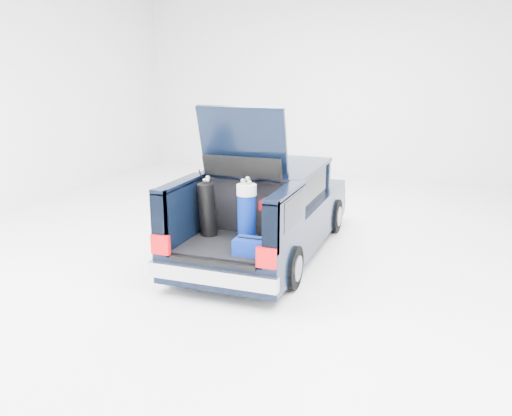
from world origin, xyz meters
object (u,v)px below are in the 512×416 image
at_px(black_golf_bag, 207,209).
at_px(blue_duffel, 252,247).
at_px(blue_golf_bag, 247,213).
at_px(car, 269,211).
at_px(red_suitcase, 274,221).

relative_size(black_golf_bag, blue_duffel, 1.94).
bearing_deg(blue_duffel, blue_golf_bag, 116.99).
relative_size(car, black_golf_bag, 5.32).
height_order(red_suitcase, blue_duffel, red_suitcase).
xyz_separation_m(red_suitcase, blue_duffel, (-0.09, -0.64, -0.18)).
bearing_deg(red_suitcase, blue_duffel, -97.07).
height_order(blue_golf_bag, blue_duffel, blue_golf_bag).
distance_m(car, blue_golf_bag, 1.46).
bearing_deg(blue_duffel, red_suitcase, 81.14).
height_order(red_suitcase, blue_golf_bag, blue_golf_bag).
distance_m(car, blue_duffel, 1.94).
bearing_deg(black_golf_bag, car, 91.59).
bearing_deg(black_golf_bag, blue_golf_bag, 15.50).
bearing_deg(car, red_suitcase, -68.25).
bearing_deg(car, blue_duffel, -77.92).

